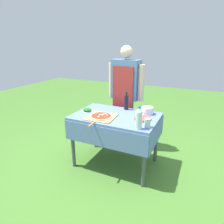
# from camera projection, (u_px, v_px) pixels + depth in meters

# --- Properties ---
(ground_plane) EXTENTS (12.00, 12.00, 0.00)m
(ground_plane) POSITION_uv_depth(u_px,v_px,m) (115.00, 163.00, 3.09)
(ground_plane) COLOR #477A2D
(prep_table) EXTENTS (1.20, 0.79, 0.79)m
(prep_table) POSITION_uv_depth(u_px,v_px,m) (116.00, 122.00, 2.87)
(prep_table) COLOR #607AB7
(prep_table) RESTS_ON ground
(person_cook) EXTENTS (0.64, 0.26, 1.73)m
(person_cook) POSITION_uv_depth(u_px,v_px,m) (126.00, 90.00, 3.34)
(person_cook) COLOR #4C4C51
(person_cook) RESTS_ON ground
(pizza_on_peel) EXTENTS (0.40, 0.57, 0.05)m
(pizza_on_peel) POSITION_uv_depth(u_px,v_px,m) (101.00, 117.00, 2.74)
(pizza_on_peel) COLOR tan
(pizza_on_peel) RESTS_ON prep_table
(oil_bottle) EXTENTS (0.06, 0.06, 0.28)m
(oil_bottle) POSITION_uv_depth(u_px,v_px,m) (126.00, 102.00, 3.04)
(oil_bottle) COLOR black
(oil_bottle) RESTS_ON prep_table
(water_bottle) EXTENTS (0.08, 0.08, 0.28)m
(water_bottle) POSITION_uv_depth(u_px,v_px,m) (139.00, 118.00, 2.34)
(water_bottle) COLOR silver
(water_bottle) RESTS_ON prep_table
(herb_container) EXTENTS (0.21, 0.20, 0.05)m
(herb_container) POSITION_uv_depth(u_px,v_px,m) (87.00, 110.00, 2.97)
(herb_container) COLOR silver
(herb_container) RESTS_ON prep_table
(mixing_tub) EXTENTS (0.17, 0.17, 0.10)m
(mixing_tub) POSITION_uv_depth(u_px,v_px,m) (147.00, 111.00, 2.87)
(mixing_tub) COLOR silver
(mixing_tub) RESTS_ON prep_table
(plate_stack) EXTENTS (0.23, 0.23, 0.02)m
(plate_stack) POSITION_uv_depth(u_px,v_px,m) (143.00, 119.00, 2.68)
(plate_stack) COLOR #DB4C42
(plate_stack) RESTS_ON prep_table
(sauce_jar) EXTENTS (0.08, 0.08, 0.11)m
(sauce_jar) POSITION_uv_depth(u_px,v_px,m) (147.00, 123.00, 2.41)
(sauce_jar) COLOR silver
(sauce_jar) RESTS_ON prep_table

